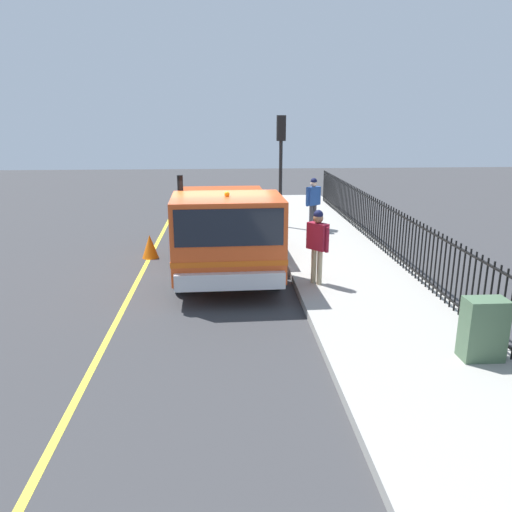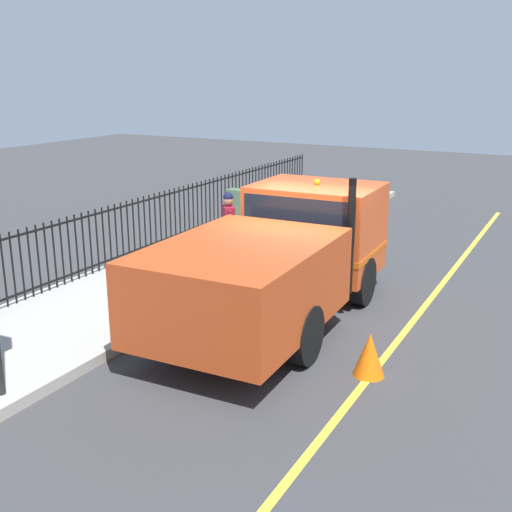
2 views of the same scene
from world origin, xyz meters
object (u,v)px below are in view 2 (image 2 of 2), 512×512
Objects in this scene: traffic_cone at (369,354)px; worker_standing at (229,223)px; work_truck at (284,251)px; utility_cabinet at (239,207)px.

worker_standing is at bearing -35.92° from traffic_cone.
utility_cabinet is at bearing 125.20° from work_truck.
worker_standing is 4.42m from utility_cabinet.
work_truck reaches higher than traffic_cone.
utility_cabinet is (1.98, -3.91, -0.56)m from worker_standing.
work_truck is 9.16× the size of traffic_cone.
traffic_cone is at bearing 131.80° from utility_cabinet.
worker_standing reaches higher than utility_cabinet.
worker_standing is 2.57× the size of traffic_cone.
traffic_cone is at bearing 14.25° from worker_standing.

